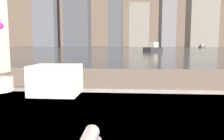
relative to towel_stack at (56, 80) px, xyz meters
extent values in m
cube|color=white|center=(0.22, -0.42, -0.10)|extent=(1.52, 0.95, 0.04)
sphere|color=#DB238E|center=(-0.34, 0.06, 0.29)|extent=(0.04, 0.04, 0.04)
cube|color=white|center=(0.00, 0.00, -0.06)|extent=(0.25, 0.21, 0.04)
cube|color=white|center=(0.00, 0.00, -0.02)|extent=(0.25, 0.21, 0.04)
cube|color=white|center=(0.00, 0.00, 0.02)|extent=(0.25, 0.21, 0.04)
cube|color=white|center=(0.00, 0.00, 0.06)|extent=(0.25, 0.21, 0.04)
cube|color=slate|center=(0.22, 61.18, -0.61)|extent=(180.00, 110.00, 0.01)
cube|color=#4C4C51|center=(21.34, 63.61, -0.32)|extent=(1.30, 3.27, 0.56)
cube|color=#B2A893|center=(21.34, 63.61, 0.28)|extent=(0.88, 1.25, 0.64)
cube|color=#2D2D33|center=(3.33, 25.60, -0.33)|extent=(2.64, 3.21, 0.55)
cube|color=silver|center=(3.33, 25.60, 0.26)|extent=(1.31, 1.41, 0.63)
cube|color=#4C515B|center=(-6.74, 117.18, 21.71)|extent=(6.87, 12.91, 44.66)
cube|color=gray|center=(5.58, 117.18, 10.60)|extent=(10.25, 9.61, 22.43)
cube|color=slate|center=(20.33, 117.18, 15.23)|extent=(7.18, 12.67, 31.68)
cube|color=gray|center=(37.91, 117.18, 21.00)|extent=(13.66, 11.55, 43.24)
camera|label=1|loc=(0.39, -1.14, 0.19)|focal=35.00mm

